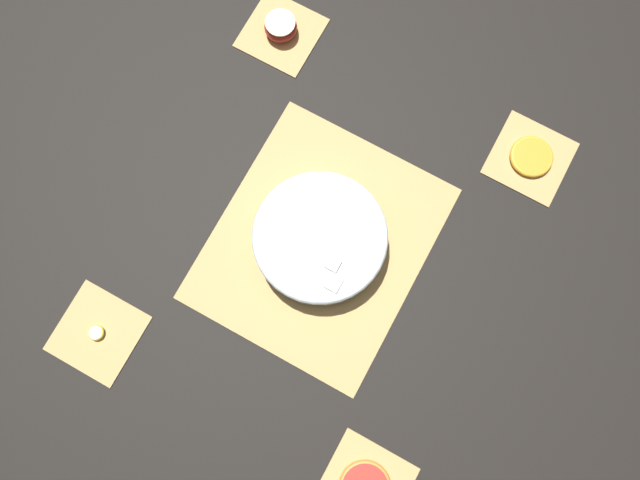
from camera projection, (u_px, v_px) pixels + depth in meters
name	position (u px, v px, depth m)	size (l,w,h in m)	color
ground_plane	(320.00, 243.00, 1.16)	(6.00, 6.00, 0.00)	black
bamboo_mat_center	(320.00, 243.00, 1.16)	(0.44, 0.37, 0.01)	tan
coaster_mat_near_right	(530.00, 158.00, 1.19)	(0.14, 0.14, 0.01)	tan
coaster_mat_far_left	(98.00, 333.00, 1.13)	(0.14, 0.14, 0.01)	tan
coaster_mat_far_right	(281.00, 32.00, 1.24)	(0.14, 0.14, 0.01)	tan
fruit_salad_bowl	(320.00, 239.00, 1.12)	(0.24, 0.24, 0.07)	silver
apple_half	(281.00, 27.00, 1.22)	(0.06, 0.06, 0.04)	#B72D23
orange_slice_whole	(532.00, 157.00, 1.18)	(0.08, 0.08, 0.01)	orange
banana_coin_single	(96.00, 333.00, 1.12)	(0.03, 0.03, 0.01)	#F7EFC6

